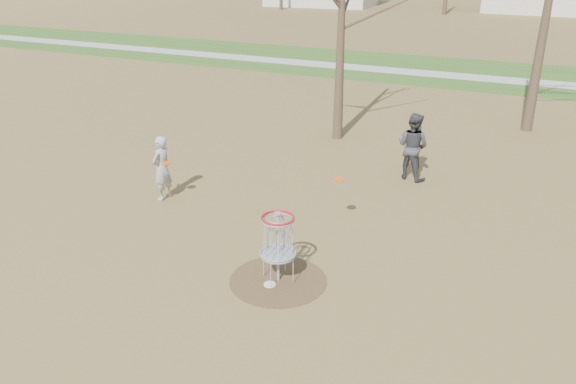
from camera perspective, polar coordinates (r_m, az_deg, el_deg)
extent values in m
plane|color=brown|center=(10.46, -1.00, -8.98)|extent=(160.00, 160.00, 0.00)
cube|color=#2D5119|center=(29.73, 17.35, 11.51)|extent=(160.00, 8.00, 0.01)
cube|color=#9E9E99|center=(28.75, 17.04, 11.19)|extent=(160.00, 1.50, 0.01)
cylinder|color=#47331E|center=(10.46, -1.00, -8.96)|extent=(1.80, 1.80, 0.01)
imported|color=#A6A6A6|center=(13.79, -12.70, 2.40)|extent=(0.41, 0.60, 1.59)
imported|color=#393A3F|center=(15.03, 12.55, 4.56)|extent=(1.03, 0.90, 1.78)
cylinder|color=white|center=(10.32, -1.86, -9.36)|extent=(0.22, 0.22, 0.02)
cylinder|color=#F0530C|center=(11.89, 5.22, 1.26)|extent=(0.22, 0.22, 0.05)
cylinder|color=#DE5A0B|center=(13.47, -12.25, 2.90)|extent=(0.22, 0.22, 0.02)
cylinder|color=#9EA3AD|center=(10.12, -1.03, -5.75)|extent=(0.05, 0.05, 1.35)
cylinder|color=#9EA3AD|center=(10.18, -1.02, -6.37)|extent=(0.64, 0.64, 0.04)
torus|color=#9EA3AD|center=(9.85, -1.05, -2.83)|extent=(0.60, 0.60, 0.04)
torus|color=red|center=(9.84, -1.05, -2.65)|extent=(0.60, 0.60, 0.04)
cone|color=#382B1E|center=(17.56, 5.46, 17.24)|extent=(0.32, 0.32, 7.50)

